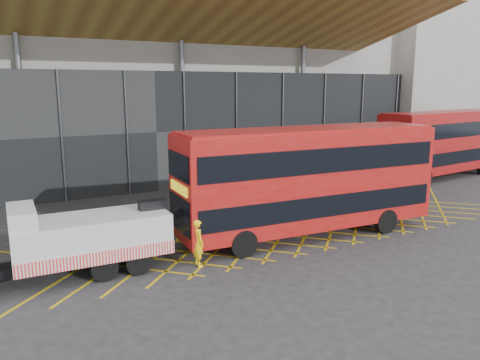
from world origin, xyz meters
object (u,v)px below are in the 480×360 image
bus_second (444,141)px  worker (198,242)px  bus_towed (308,177)px  recovery_truck (45,239)px

bus_second → worker: size_ratio=6.60×
worker → bus_towed: bearing=-77.3°
bus_second → worker: 25.48m
bus_towed → worker: bus_towed is taller
worker → bus_second: bearing=-69.0°
bus_towed → bus_second: bearing=23.9°
recovery_truck → worker: 5.65m
recovery_truck → bus_second: (29.63, 6.53, 1.23)m
recovery_truck → bus_towed: 11.62m
recovery_truck → worker: (5.46, -1.31, -0.63)m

